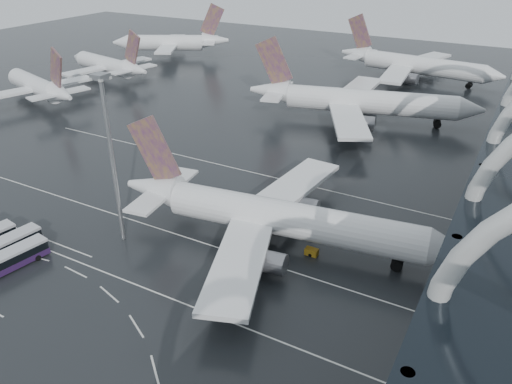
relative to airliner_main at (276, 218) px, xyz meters
The scene contains 17 objects.
ground 23.00m from the airliner_main, 127.67° to the right, with size 420.00×420.00×0.00m, color black.
lane_marking_near 24.57m from the airliner_main, 124.76° to the right, with size 120.00×0.25×0.01m, color silver.
lane_marking_mid 15.68m from the airliner_main, 157.15° to the right, with size 120.00×0.25×0.01m, color silver.
lane_marking_far 26.57m from the airliner_main, 121.72° to the left, with size 120.00×0.25×0.01m, color silver.
bus_bay_line_north 42.00m from the airliner_main, 154.76° to the right, with size 28.00×0.25×0.01m, color silver.
airliner_main is the anchor object (origin of this frame).
airliner_gate_b 65.46m from the airliner_main, 97.24° to the left, with size 61.71×54.66×21.64m.
airliner_gate_c 116.20m from the airliner_main, 92.59° to the left, with size 57.68×52.82×20.54m.
jet_remote_west 103.31m from the airliner_main, 160.46° to the left, with size 42.51×34.53×18.73m.
jet_remote_mid 118.22m from the airliner_main, 146.47° to the left, with size 42.58×34.48×18.58m.
jet_remote_far 147.14m from the airliner_main, 133.88° to the left, with size 45.28×37.06×21.06m.
bus_row_near_c 43.55m from the airliner_main, 145.79° to the right, with size 4.37×12.53×3.02m.
bus_row_near_d 41.68m from the airliner_main, 140.97° to the right, with size 4.65×12.41×2.99m.
floodlight_mast 28.59m from the airliner_main, 154.21° to the right, with size 2.14×2.14×27.96m.
gse_cart_belly_a 7.92m from the airliner_main, ahead, with size 2.07×1.22×1.13m, color #BF8819.
gse_cart_belly_c 5.25m from the airliner_main, 129.98° to the right, with size 1.91×1.13×1.04m, color #BF8819.
gse_cart_belly_d 15.72m from the airliner_main, 38.56° to the left, with size 1.91×1.13×1.04m, color slate.
Camera 1 is at (44.74, -44.68, 45.80)m, focal length 35.00 mm.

